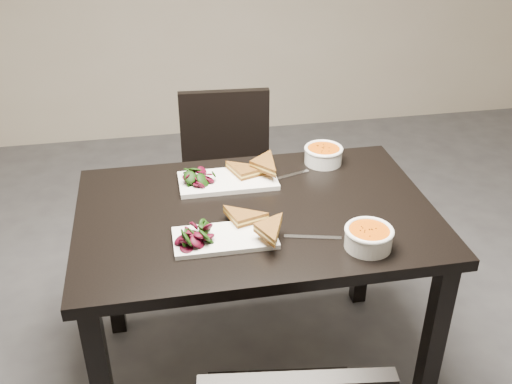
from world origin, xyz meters
The scene contains 12 objects.
table centered at (-0.23, 0.16, 0.65)m, with size 1.20×0.80×0.75m.
chair_far centered at (-0.22, 0.93, 0.48)m, with size 0.44×0.44×0.85m.
plate_near centered at (-0.36, 0.00, 0.76)m, with size 0.32×0.16×0.02m, color white.
sandwich_near centered at (-0.29, 0.02, 0.79)m, with size 0.16×0.12×0.05m, color brown, non-canonical shape.
salad_near centered at (-0.46, 0.00, 0.79)m, with size 0.10×0.09×0.04m, color black, non-canonical shape.
soup_bowl_near centered at (0.07, -0.12, 0.79)m, with size 0.15×0.15×0.07m.
cutlery_near centered at (-0.09, -0.04, 0.75)m, with size 0.18×0.02×0.00m, color silver.
plate_far centered at (-0.30, 0.36, 0.76)m, with size 0.35×0.18×0.02m, color white.
sandwich_far centered at (-0.23, 0.35, 0.80)m, with size 0.18×0.13×0.06m, color brown, non-canonical shape.
salad_far centered at (-0.40, 0.36, 0.79)m, with size 0.11×0.10×0.05m, color black, non-canonical shape.
soup_bowl_far centered at (0.09, 0.45, 0.79)m, with size 0.15×0.15×0.07m.
cutlery_far centered at (-0.07, 0.37, 0.75)m, with size 0.18×0.02×0.00m, color silver.
Camera 1 is at (-0.54, -1.51, 1.80)m, focal length 41.49 mm.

